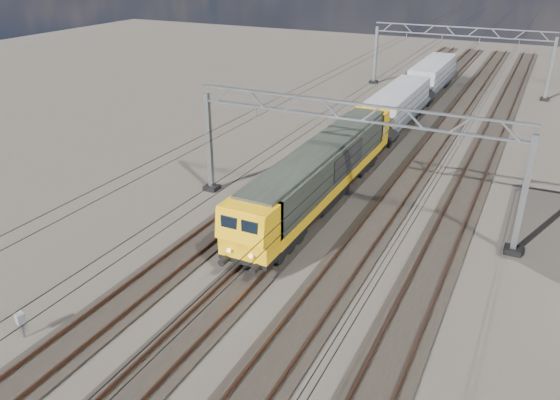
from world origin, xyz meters
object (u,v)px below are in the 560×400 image
at_px(catenary_gantry_mid, 348,157).
at_px(catenary_gantry_far, 458,57).
at_px(hopper_wagon_mid, 433,75).
at_px(trackside_cabinet, 20,319).
at_px(locomotive, 322,170).
at_px(hopper_wagon_lead, 398,105).

xyz_separation_m(catenary_gantry_mid, catenary_gantry_far, (0.00, 36.00, 0.00)).
xyz_separation_m(hopper_wagon_mid, trackside_cabinet, (-6.12, -49.54, -1.30)).
xyz_separation_m(locomotive, hopper_wagon_lead, (-0.00, 17.70, -0.09)).
height_order(locomotive, hopper_wagon_mid, locomotive).
relative_size(catenary_gantry_mid, catenary_gantry_far, 1.00).
relative_size(catenary_gantry_far, hopper_wagon_mid, 1.53).
xyz_separation_m(catenary_gantry_far, trackside_cabinet, (-8.13, -52.53, -2.97)).
distance_m(catenary_gantry_mid, hopper_wagon_lead, 18.99).
bearing_deg(hopper_wagon_mid, catenary_gantry_mid, -86.53).
bearing_deg(hopper_wagon_lead, trackside_cabinet, -99.83).
xyz_separation_m(catenary_gantry_mid, hopper_wagon_mid, (-2.00, 33.01, -1.67)).
bearing_deg(catenary_gantry_mid, locomotive, 150.82).
distance_m(hopper_wagon_lead, trackside_cabinet, 35.89).
bearing_deg(locomotive, catenary_gantry_far, 86.72).
bearing_deg(hopper_wagon_lead, hopper_wagon_mid, 90.00).
xyz_separation_m(hopper_wagon_lead, trackside_cabinet, (-6.12, -35.34, -1.30)).
bearing_deg(catenary_gantry_far, trackside_cabinet, -98.79).
bearing_deg(locomotive, trackside_cabinet, -109.14).
xyz_separation_m(catenary_gantry_far, locomotive, (-2.00, -34.88, -1.58)).
distance_m(catenary_gantry_mid, locomotive, 2.78).
bearing_deg(trackside_cabinet, hopper_wagon_mid, 101.06).
relative_size(locomotive, hopper_wagon_lead, 1.62).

